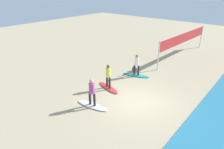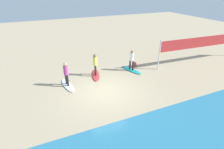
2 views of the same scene
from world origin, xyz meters
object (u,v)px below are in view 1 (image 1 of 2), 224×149
object	(u,v)px
surfer_white	(92,91)
beach_ball	(134,69)
surfboard_teal	(136,75)
volleyball_net	(184,39)
surfboard_white	(92,106)
surfboard_red	(108,88)
surfer_teal	(137,63)
surfer_red	(108,74)

from	to	relation	value
surfer_white	beach_ball	distance (m)	6.11
surfboard_teal	volleyball_net	xyz separation A→B (m)	(-6.61, 0.92, 1.74)
beach_ball	volleyball_net	bearing A→B (deg)	165.15
surfboard_white	volleyball_net	distance (m)	12.04
surfboard_white	surfer_white	size ratio (longest dim) A/B	1.28
surfer_white	beach_ball	bearing A→B (deg)	-169.56
surfer_white	surfboard_red	bearing A→B (deg)	-162.10
volleyball_net	beach_ball	distance (m)	6.36
surfer_teal	surfboard_teal	bearing A→B (deg)	0.00
surfer_white	volleyball_net	size ratio (longest dim) A/B	0.18
surfer_red	beach_ball	size ratio (longest dim) A/B	4.33
surfboard_white	surfer_white	bearing A→B (deg)	-0.00
surfboard_red	surfer_red	xyz separation A→B (m)	(0.00, 0.00, 0.99)
surfer_red	beach_ball	xyz separation A→B (m)	(-3.64, -0.35, -0.85)
surfer_teal	surfboard_white	xyz separation A→B (m)	(5.29, 0.44, -0.99)
surfer_teal	beach_ball	bearing A→B (deg)	-135.62
surfboard_teal	surfer_teal	size ratio (longest dim) A/B	1.28
surfer_red	surfboard_white	world-z (taller)	surfer_red
surfer_red	surfboard_white	distance (m)	2.62
surfboard_red	surfer_white	world-z (taller)	surfer_white
surfboard_white	surfer_red	bearing A→B (deg)	100.20
surfboard_teal	beach_ball	xyz separation A→B (m)	(-0.67, -0.65, 0.14)
surfer_white	volleyball_net	bearing A→B (deg)	177.69
surfboard_white	surfer_teal	bearing A→B (deg)	87.09
surfer_teal	beach_ball	world-z (taller)	surfer_teal
surfboard_teal	surfboard_red	size ratio (longest dim) A/B	1.00
surfboard_white	beach_ball	distance (m)	6.06
surfer_teal	volleyball_net	distance (m)	6.72
surfer_red	beach_ball	world-z (taller)	surfer_red
surfer_teal	surfer_red	size ratio (longest dim) A/B	1.00
surfboard_white	surfboard_red	bearing A→B (deg)	100.20
surfer_red	surfer_white	distance (m)	2.43
surfer_red	volleyball_net	distance (m)	9.70
surfboard_teal	surfboard_red	distance (m)	2.99
surfboard_red	surfer_white	size ratio (longest dim) A/B	1.28
surfboard_teal	surfboard_red	xyz separation A→B (m)	(2.97, -0.30, 0.00)
surfer_teal	beach_ball	xyz separation A→B (m)	(-0.67, -0.65, -0.85)
volleyball_net	surfboard_white	bearing A→B (deg)	-2.31
surfer_red	surfer_white	size ratio (longest dim) A/B	1.00
surfer_teal	volleyball_net	size ratio (longest dim) A/B	0.18
surfer_red	beach_ball	bearing A→B (deg)	-174.50
surfer_teal	volleyball_net	bearing A→B (deg)	172.06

